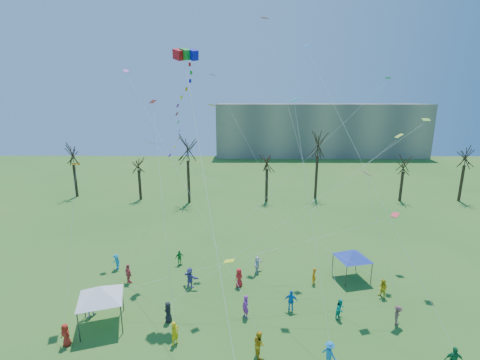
{
  "coord_description": "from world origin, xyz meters",
  "views": [
    {
      "loc": [
        -0.66,
        -17.56,
        16.51
      ],
      "look_at": [
        -0.83,
        5.0,
        11.0
      ],
      "focal_mm": 25.0,
      "sensor_mm": 36.0,
      "label": 1
    }
  ],
  "objects_px": {
    "distant_building": "(319,130)",
    "canopy_tent_blue": "(353,254)",
    "canopy_tent_white": "(100,292)",
    "big_box_kite": "(184,112)"
  },
  "relations": [
    {
      "from": "distant_building",
      "to": "canopy_tent_blue",
      "type": "bearing_deg",
      "value": -99.91
    },
    {
      "from": "big_box_kite",
      "to": "canopy_tent_blue",
      "type": "height_order",
      "value": "big_box_kite"
    },
    {
      "from": "distant_building",
      "to": "big_box_kite",
      "type": "bearing_deg",
      "value": -110.44
    },
    {
      "from": "canopy_tent_white",
      "to": "canopy_tent_blue",
      "type": "xyz_separation_m",
      "value": [
        20.67,
        6.91,
        -0.28
      ]
    },
    {
      "from": "big_box_kite",
      "to": "canopy_tent_white",
      "type": "xyz_separation_m",
      "value": [
        -5.85,
        -4.89,
        -12.72
      ]
    },
    {
      "from": "big_box_kite",
      "to": "canopy_tent_white",
      "type": "height_order",
      "value": "big_box_kite"
    },
    {
      "from": "distant_building",
      "to": "big_box_kite",
      "type": "height_order",
      "value": "big_box_kite"
    },
    {
      "from": "distant_building",
      "to": "canopy_tent_white",
      "type": "xyz_separation_m",
      "value": [
        -33.07,
        -77.91,
        -4.75
      ]
    },
    {
      "from": "distant_building",
      "to": "canopy_tent_blue",
      "type": "xyz_separation_m",
      "value": [
        -12.4,
        -71.01,
        -5.03
      ]
    },
    {
      "from": "big_box_kite",
      "to": "canopy_tent_white",
      "type": "distance_m",
      "value": 14.84
    }
  ]
}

